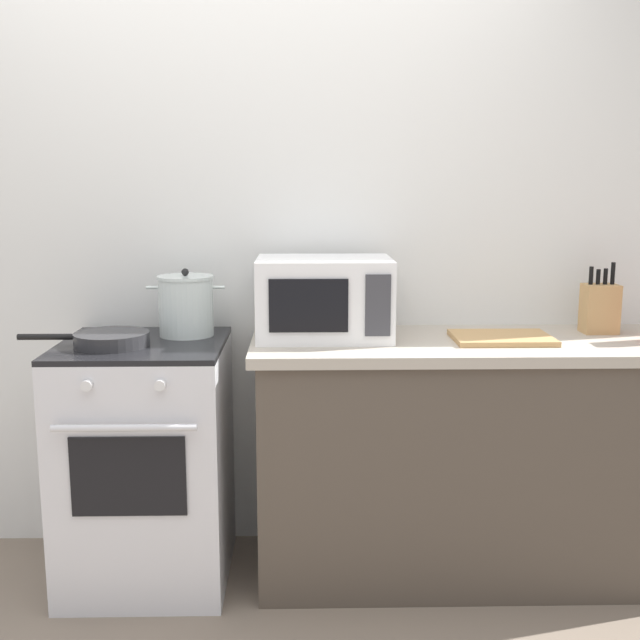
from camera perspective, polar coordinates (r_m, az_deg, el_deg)
name	(u,v)px	position (r m, az deg, el deg)	size (l,w,h in m)	color
back_wall	(317,244)	(3.17, -0.23, 5.64)	(4.40, 0.10, 2.50)	silver
lower_cabinet_right	(475,462)	(3.08, 11.33, -10.21)	(1.64, 0.56, 0.88)	#4C4238
countertop_right	(479,345)	(2.95, 11.64, -1.80)	(1.70, 0.60, 0.04)	#ADA393
stove	(147,461)	(3.04, -12.64, -10.12)	(0.60, 0.64, 0.92)	silver
stock_pot	(186,306)	(2.99, -9.83, 1.06)	(0.30, 0.21, 0.26)	silver
frying_pan	(110,339)	(2.87, -15.20, -1.38)	(0.47, 0.27, 0.05)	#28282B
microwave	(324,298)	(2.90, 0.31, 1.63)	(0.50, 0.37, 0.30)	white
cutting_board	(502,338)	(2.94, 13.23, -1.29)	(0.36, 0.26, 0.02)	tan
knife_block	(600,308)	(3.19, 19.91, 0.85)	(0.13, 0.10, 0.28)	tan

